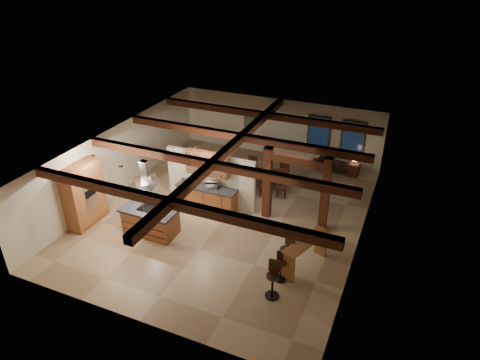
# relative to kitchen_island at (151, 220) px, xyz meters

# --- Properties ---
(ground) EXTENTS (12.00, 12.00, 0.00)m
(ground) POSITION_rel_kitchen_island_xyz_m (2.10, 2.22, -0.51)
(ground) COLOR tan
(ground) RESTS_ON ground
(room_walls) EXTENTS (12.00, 12.00, 12.00)m
(room_walls) POSITION_rel_kitchen_island_xyz_m (2.10, 2.22, 1.27)
(room_walls) COLOR beige
(room_walls) RESTS_ON ground
(ceiling_beams) EXTENTS (10.00, 12.00, 0.28)m
(ceiling_beams) POSITION_rel_kitchen_island_xyz_m (2.10, 2.22, 2.25)
(ceiling_beams) COLOR #3D150F
(ceiling_beams) RESTS_ON room_walls
(timber_posts) EXTENTS (2.50, 0.30, 2.90)m
(timber_posts) POSITION_rel_kitchen_island_xyz_m (4.60, 2.72, 1.25)
(timber_posts) COLOR #3D150F
(timber_posts) RESTS_ON ground
(partition_wall) EXTENTS (3.80, 0.18, 2.20)m
(partition_wall) POSITION_rel_kitchen_island_xyz_m (1.10, 2.72, 0.59)
(partition_wall) COLOR beige
(partition_wall) RESTS_ON ground
(pantry_cabinet) EXTENTS (0.67, 1.60, 2.40)m
(pantry_cabinet) POSITION_rel_kitchen_island_xyz_m (-2.57, -0.38, 0.69)
(pantry_cabinet) COLOR #955A30
(pantry_cabinet) RESTS_ON ground
(back_counter) EXTENTS (2.50, 0.66, 0.94)m
(back_counter) POSITION_rel_kitchen_island_xyz_m (1.10, 2.33, -0.03)
(back_counter) COLOR #955A30
(back_counter) RESTS_ON ground
(upper_display_cabinet) EXTENTS (1.80, 0.36, 0.95)m
(upper_display_cabinet) POSITION_rel_kitchen_island_xyz_m (1.10, 2.53, 1.34)
(upper_display_cabinet) COLOR #955A30
(upper_display_cabinet) RESTS_ON partition_wall
(range_hood) EXTENTS (1.10, 1.10, 1.40)m
(range_hood) POSITION_rel_kitchen_island_xyz_m (0.00, -0.00, 1.27)
(range_hood) COLOR silver
(range_hood) RESTS_ON room_walls
(back_windows) EXTENTS (2.70, 0.07, 1.70)m
(back_windows) POSITION_rel_kitchen_island_xyz_m (4.90, 8.15, 0.99)
(back_windows) COLOR #3D150F
(back_windows) RESTS_ON room_walls
(framed_art) EXTENTS (0.65, 0.05, 0.85)m
(framed_art) POSITION_rel_kitchen_island_xyz_m (0.60, 8.16, 1.19)
(framed_art) COLOR #3D150F
(framed_art) RESTS_ON room_walls
(recessed_cans) EXTENTS (3.16, 2.46, 0.03)m
(recessed_cans) POSITION_rel_kitchen_island_xyz_m (-0.44, 0.29, 2.36)
(recessed_cans) COLOR silver
(recessed_cans) RESTS_ON room_walls
(kitchen_island) EXTENTS (2.06, 1.11, 1.02)m
(kitchen_island) POSITION_rel_kitchen_island_xyz_m (0.00, 0.00, 0.00)
(kitchen_island) COLOR #955A30
(kitchen_island) RESTS_ON ground
(dining_table) EXTENTS (1.96, 1.54, 0.61)m
(dining_table) POSITION_rel_kitchen_island_xyz_m (2.72, 4.85, -0.21)
(dining_table) COLOR #371A0D
(dining_table) RESTS_ON ground
(sofa) EXTENTS (2.01, 0.89, 0.57)m
(sofa) POSITION_rel_kitchen_island_xyz_m (5.24, 7.72, -0.22)
(sofa) COLOR black
(sofa) RESTS_ON ground
(microwave) EXTENTS (0.54, 0.46, 0.26)m
(microwave) POSITION_rel_kitchen_island_xyz_m (1.34, 2.33, 0.56)
(microwave) COLOR silver
(microwave) RESTS_ON back_counter
(bar_counter) EXTENTS (1.17, 2.01, 1.03)m
(bar_counter) POSITION_rel_kitchen_island_xyz_m (5.70, 0.34, 0.18)
(bar_counter) COLOR #955A30
(bar_counter) RESTS_ON ground
(side_table) EXTENTS (0.50, 0.50, 0.61)m
(side_table) POSITION_rel_kitchen_island_xyz_m (6.00, 7.43, -0.20)
(side_table) COLOR #3D150F
(side_table) RESTS_ON ground
(table_lamp) EXTENTS (0.27, 0.27, 0.32)m
(table_lamp) POSITION_rel_kitchen_island_xyz_m (6.00, 7.43, 0.33)
(table_lamp) COLOR black
(table_lamp) RESTS_ON side_table
(bar_stool_a) EXTENTS (0.43, 0.44, 1.24)m
(bar_stool_a) POSITION_rel_kitchen_island_xyz_m (5.17, -1.34, 0.12)
(bar_stool_a) COLOR black
(bar_stool_a) RESTS_ON ground
(bar_stool_b) EXTENTS (0.36, 0.37, 1.01)m
(bar_stool_b) POSITION_rel_kitchen_island_xyz_m (5.16, -0.56, 0.00)
(bar_stool_b) COLOR black
(bar_stool_b) RESTS_ON ground
(bar_stool_c) EXTENTS (0.47, 0.48, 1.26)m
(bar_stool_c) POSITION_rel_kitchen_island_xyz_m (5.17, -0.03, 0.13)
(bar_stool_c) COLOR black
(bar_stool_c) RESTS_ON ground
(dining_chairs) EXTENTS (2.19, 2.19, 1.20)m
(dining_chairs) POSITION_rel_kitchen_island_xyz_m (2.72, 4.85, 0.10)
(dining_chairs) COLOR #3D150F
(dining_chairs) RESTS_ON ground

